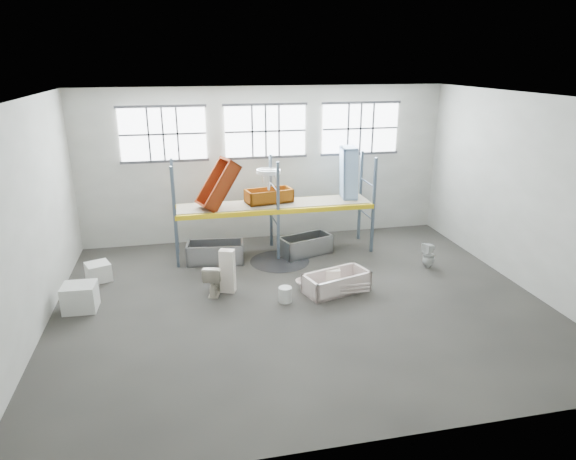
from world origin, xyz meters
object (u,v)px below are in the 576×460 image
object	(u,v)px
blue_tub_upright	(349,173)
bucket	(285,295)
toilet_beige	(214,278)
cistern_tall	(228,271)
bathtub_beige	(336,282)
steel_tub_left	(215,252)
steel_tub_right	(305,245)
carton_near	(80,297)
toilet_white	(429,255)
rust_tub_flat	(269,196)

from	to	relation	value
blue_tub_upright	bucket	distance (m)	5.09
toilet_beige	cistern_tall	distance (m)	0.40
bathtub_beige	steel_tub_left	bearing A→B (deg)	120.92
toilet_beige	steel_tub_right	bearing A→B (deg)	-128.72
bathtub_beige	steel_tub_right	bearing A→B (deg)	76.19
bathtub_beige	carton_near	xyz separation A→B (m)	(-6.39, 0.30, 0.08)
toilet_beige	steel_tub_right	xyz separation A→B (m)	(2.99, 2.18, -0.12)
toilet_beige	carton_near	distance (m)	3.26
bathtub_beige	carton_near	bearing A→B (deg)	160.19
bathtub_beige	cistern_tall	size ratio (longest dim) A/B	1.47
blue_tub_upright	bucket	bearing A→B (deg)	-127.74
toilet_beige	toilet_white	world-z (taller)	toilet_beige
steel_tub_right	carton_near	world-z (taller)	carton_near
bucket	carton_near	bearing A→B (deg)	172.81
toilet_beige	toilet_white	size ratio (longest dim) A/B	1.11
steel_tub_left	cistern_tall	bearing A→B (deg)	-85.32
cistern_tall	toilet_white	world-z (taller)	cistern_tall
steel_tub_left	bucket	distance (m)	3.35
toilet_beige	steel_tub_left	size ratio (longest dim) A/B	0.50
bucket	steel_tub_left	bearing A→B (deg)	116.92
bucket	cistern_tall	bearing A→B (deg)	146.70
steel_tub_right	blue_tub_upright	bearing A→B (deg)	20.69
bathtub_beige	toilet_beige	size ratio (longest dim) A/B	2.06
bathtub_beige	cistern_tall	distance (m)	2.86
cistern_tall	blue_tub_upright	world-z (taller)	blue_tub_upright
carton_near	steel_tub_right	bearing A→B (deg)	21.27
steel_tub_left	rust_tub_flat	world-z (taller)	rust_tub_flat
cistern_tall	toilet_white	distance (m)	5.91
toilet_beige	bathtub_beige	bearing A→B (deg)	-174.67
steel_tub_right	toilet_white	bearing A→B (deg)	-28.43
steel_tub_left	bucket	bearing A→B (deg)	-63.08
bucket	toilet_white	bearing A→B (deg)	15.78
steel_tub_right	bucket	distance (m)	3.31
rust_tub_flat	toilet_white	bearing A→B (deg)	-27.72
cistern_tall	steel_tub_right	world-z (taller)	cistern_tall
toilet_white	steel_tub_left	world-z (taller)	toilet_white
bathtub_beige	blue_tub_upright	world-z (taller)	blue_tub_upright
bathtub_beige	toilet_beige	world-z (taller)	toilet_beige
carton_near	rust_tub_flat	bearing A→B (deg)	29.46
blue_tub_upright	carton_near	distance (m)	8.57
toilet_beige	bucket	xyz separation A→B (m)	(1.70, -0.87, -0.22)
cistern_tall	toilet_white	size ratio (longest dim) A/B	1.56
toilet_beige	cistern_tall	world-z (taller)	cistern_tall
blue_tub_upright	toilet_white	bearing A→B (deg)	-53.34
steel_tub_left	steel_tub_right	bearing A→B (deg)	1.37
toilet_white	rust_tub_flat	world-z (taller)	rust_tub_flat
bathtub_beige	cistern_tall	bearing A→B (deg)	151.58
bathtub_beige	steel_tub_right	size ratio (longest dim) A/B	1.07
blue_tub_upright	carton_near	bearing A→B (deg)	-158.84
toilet_beige	blue_tub_upright	world-z (taller)	blue_tub_upright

